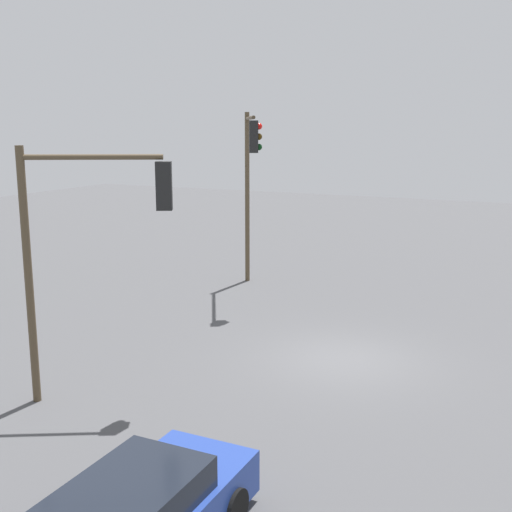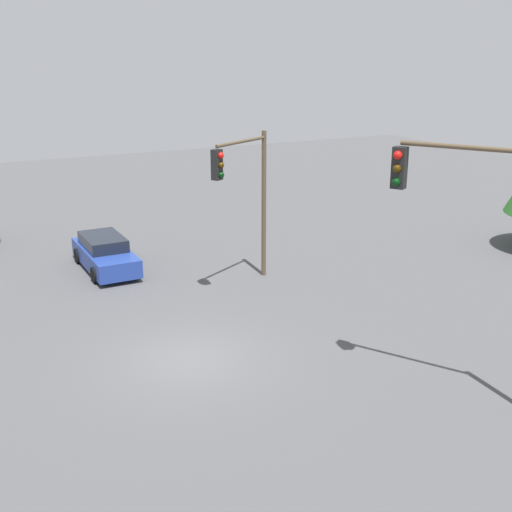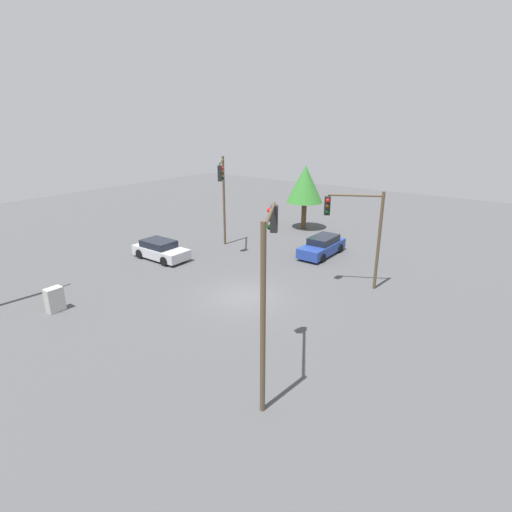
{
  "view_description": "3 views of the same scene",
  "coord_description": "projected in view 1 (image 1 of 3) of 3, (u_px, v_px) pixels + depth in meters",
  "views": [
    {
      "loc": [
        -15.77,
        -4.96,
        6.17
      ],
      "look_at": [
        0.78,
        3.0,
        2.44
      ],
      "focal_mm": 45.0,
      "sensor_mm": 36.0,
      "label": 1
    },
    {
      "loc": [
        15.9,
        -6.25,
        8.56
      ],
      "look_at": [
        -0.72,
        2.58,
        2.59
      ],
      "focal_mm": 45.0,
      "sensor_mm": 36.0,
      "label": 2
    },
    {
      "loc": [
        16.14,
        12.95,
        9.5
      ],
      "look_at": [
        0.63,
        1.36,
        2.88
      ],
      "focal_mm": 28.0,
      "sensor_mm": 36.0,
      "label": 3
    }
  ],
  "objects": [
    {
      "name": "ground_plane",
      "position": [
        344.0,
        359.0,
        17.26
      ],
      "size": [
        80.0,
        80.0,
        0.0
      ],
      "primitive_type": "plane",
      "color": "#4C4C4F"
    },
    {
      "name": "traffic_signal_main",
      "position": [
        85.0,
        230.0,
        13.98
      ],
      "size": [
        1.81,
        2.95,
        5.77
      ],
      "rotation": [
        0.0,
        0.0,
        -1.07
      ],
      "color": "brown",
      "rests_on": "ground_plane"
    },
    {
      "name": "traffic_signal_aux",
      "position": [
        250.0,
        170.0,
        23.64
      ],
      "size": [
        3.73,
        2.29,
        6.7
      ],
      "rotation": [
        0.0,
        0.0,
        3.66
      ],
      "color": "brown",
      "rests_on": "ground_plane"
    }
  ]
}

